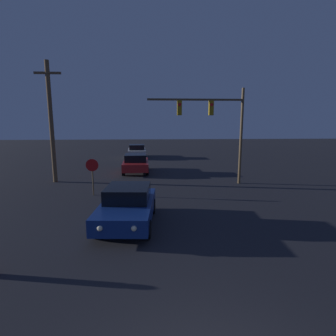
{
  "coord_description": "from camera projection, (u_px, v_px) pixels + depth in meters",
  "views": [
    {
      "loc": [
        -0.83,
        -2.68,
        4.01
      ],
      "look_at": [
        0.0,
        10.66,
        1.67
      ],
      "focal_mm": 28.0,
      "sensor_mm": 36.0,
      "label": 1
    }
  ],
  "objects": [
    {
      "name": "stop_sign",
      "position": [
        92.0,
        170.0,
        14.33
      ],
      "size": [
        0.68,
        0.07,
        2.04
      ],
      "color": "brown",
      "rests_on": "ground_plane"
    },
    {
      "name": "car_near",
      "position": [
        128.0,
        205.0,
        10.38
      ],
      "size": [
        2.25,
        4.36,
        1.5
      ],
      "rotation": [
        0.0,
        0.0,
        3.07
      ],
      "color": "navy",
      "rests_on": "ground_plane"
    },
    {
      "name": "traffic_signal_mast",
      "position": [
        217.0,
        120.0,
        16.63
      ],
      "size": [
        6.11,
        0.3,
        6.14
      ],
      "color": "brown",
      "rests_on": "ground_plane"
    },
    {
      "name": "car_far",
      "position": [
        137.0,
        151.0,
        30.13
      ],
      "size": [
        2.23,
        4.35,
        1.5
      ],
      "rotation": [
        0.0,
        0.0,
        0.06
      ],
      "color": "beige",
      "rests_on": "ground_plane"
    },
    {
      "name": "car_mid",
      "position": [
        136.0,
        163.0,
        21.09
      ],
      "size": [
        2.13,
        4.31,
        1.5
      ],
      "rotation": [
        0.0,
        0.0,
        0.03
      ],
      "color": "#B21E1E",
      "rests_on": "ground_plane"
    },
    {
      "name": "utility_pole",
      "position": [
        51.0,
        121.0,
        17.14
      ],
      "size": [
        1.67,
        0.28,
        7.89
      ],
      "color": "brown",
      "rests_on": "ground_plane"
    }
  ]
}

